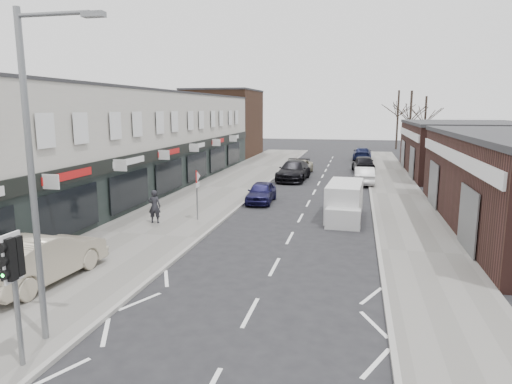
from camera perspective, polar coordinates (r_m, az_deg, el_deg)
The scene contains 21 objects.
ground at distance 12.06m, azimuth -3.00°, elevation -18.74°, with size 160.00×160.00×0.00m, color black.
pavement_left at distance 34.05m, azimuth -4.10°, elevation 0.52°, with size 5.50×64.00×0.12m, color slate.
pavement_right at distance 32.79m, azimuth 17.33°, elevation -0.31°, with size 3.50×64.00×0.12m, color slate.
shop_terrace_left at distance 33.94m, azimuth -16.46°, elevation 6.03°, with size 8.00×41.00×7.10m, color beige.
brick_block_far at distance 57.55m, azimuth -4.08°, elevation 8.48°, with size 8.00×10.00×8.00m, color #42291C.
right_unit_far at distance 45.33m, azimuth 24.81°, elevation 4.84°, with size 10.00×16.00×4.50m, color #371D19.
tree_far_a at distance 58.76m, azimuth 18.46°, elevation 4.11°, with size 3.60×3.60×8.00m, color #382D26, non-canonical shape.
tree_far_b at distance 64.99m, azimuth 20.13°, elevation 4.56°, with size 3.60×3.60×7.50m, color #382D26, non-canonical shape.
tree_far_c at distance 70.62m, azimuth 17.09°, elevation 5.15°, with size 3.60×3.60×8.50m, color #382D26, non-canonical shape.
traffic_light at distance 11.43m, azimuth -28.12°, elevation -8.47°, with size 0.28×0.60×3.10m.
street_lamp at distance 11.98m, azimuth -25.73°, elevation 3.37°, with size 2.23×0.22×8.00m.
warning_sign at distance 23.84m, azimuth -7.33°, elevation 1.44°, with size 0.12×0.80×2.70m.
white_van at distance 25.10m, azimuth 11.00°, elevation -1.20°, with size 1.97×5.05×1.93m.
sedan_on_pavement at distance 17.04m, azimuth -25.22°, elevation -7.46°, with size 1.73×4.97×1.64m, color #B0A58D.
pedestrian at distance 23.75m, azimuth -12.58°, elevation -1.77°, with size 0.62×0.41×1.71m, color black.
parked_car_left_a at distance 28.87m, azimuth 0.66°, elevation -0.03°, with size 1.55×3.86×1.31m, color #14123A.
parked_car_left_b at distance 37.99m, azimuth 4.72°, elevation 2.67°, with size 2.25×5.53×1.61m, color black.
parked_car_left_c at distance 41.83m, azimuth 5.44°, elevation 3.13°, with size 2.10×4.54×1.26m, color #A6A085.
parked_car_right_a at distance 36.83m, azimuth 13.36°, elevation 2.02°, with size 1.48×4.23×1.39m, color silver.
parked_car_right_b at distance 43.79m, azimuth 13.26°, elevation 3.46°, with size 1.90×4.73×1.61m, color black.
parked_car_right_c at distance 54.54m, azimuth 13.14°, elevation 4.69°, with size 2.05×5.03×1.46m, color #121738.
Camera 1 is at (2.86, -10.15, 5.87)m, focal length 32.00 mm.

